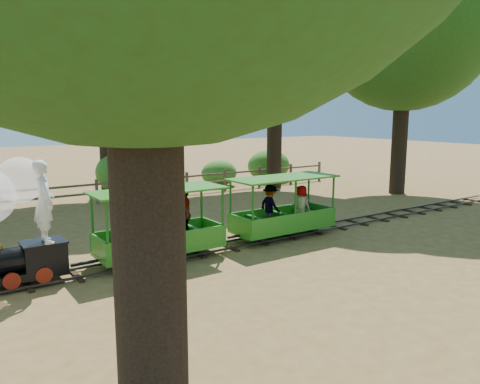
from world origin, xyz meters
TOP-DOWN VIEW (x-y plane):
  - ground at (0.00, 0.00)m, footprint 90.00×90.00m
  - track at (0.00, 0.00)m, footprint 22.00×1.00m
  - locomotive at (-7.36, 0.05)m, footprint 2.38×1.12m
  - carriage_front at (-3.89, 0.02)m, footprint 3.21×1.39m
  - carriage_rear at (-0.11, 0.02)m, footprint 3.21×1.31m
  - oak_nc at (-2.03, 9.58)m, footprint 7.73×6.80m
  - oak_ne at (5.47, 7.58)m, footprint 7.75×6.82m
  - oak_e at (8.96, 3.10)m, footprint 9.41×8.28m
  - fence at (0.00, 8.00)m, footprint 18.10×0.10m
  - shrub_mid_w at (-1.10, 9.30)m, footprint 3.01×2.32m
  - shrub_mid_e at (3.47, 9.30)m, footprint 1.85×1.42m
  - shrub_east at (6.58, 9.30)m, footprint 2.40×1.85m

SIDE VIEW (x-z plane):
  - ground at x=0.00m, z-range 0.00..0.00m
  - track at x=0.00m, z-range 0.02..0.12m
  - fence at x=0.00m, z-range 0.08..1.08m
  - shrub_mid_e at x=3.47m, z-range 0.00..1.28m
  - carriage_front at x=-3.89m, z-range -0.07..1.59m
  - carriage_rear at x=-0.11m, z-range -0.07..1.60m
  - shrub_east at x=6.58m, z-range 0.00..1.66m
  - shrub_mid_w at x=-1.10m, z-range 0.00..2.08m
  - locomotive at x=-7.36m, z-range 0.20..2.93m
  - oak_ne at x=5.47m, z-range 2.32..12.53m
  - oak_e at x=8.96m, z-range 2.21..13.37m
  - oak_nc at x=-2.03m, z-range 2.57..13.27m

